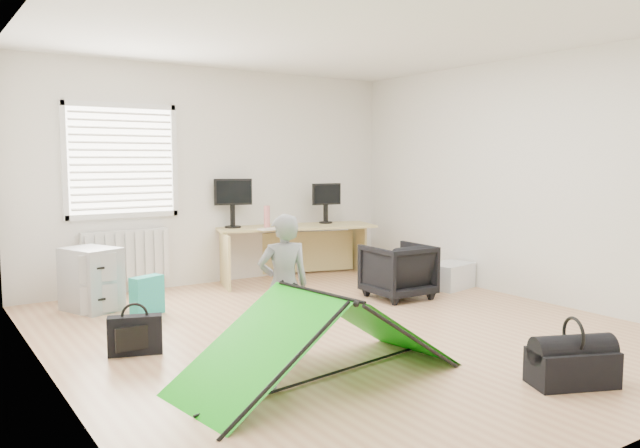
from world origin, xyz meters
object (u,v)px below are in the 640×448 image
desk (296,252)px  person (284,286)px  filing_cabinet (91,279)px  thermos (267,217)px  monitor_right (326,209)px  laptop_bag (135,335)px  duffel_bag (572,367)px  monitor_left (233,210)px  office_chair (398,271)px  kite (320,336)px  storage_crate (450,276)px

desk → person: 3.26m
filing_cabinet → thermos: size_ratio=2.35×
monitor_right → person: bearing=-122.6°
laptop_bag → duffel_bag: (2.32, -2.38, -0.03)m
monitor_right → thermos: 0.93m
thermos → laptop_bag: bearing=-139.2°
filing_cabinet → monitor_left: (1.88, 0.52, 0.60)m
desk → monitor_left: 1.01m
office_chair → person: size_ratio=0.60×
monitor_right → office_chair: 1.76m
desk → thermos: 0.65m
person → duffel_bag: size_ratio=1.97×
filing_cabinet → laptop_bag: (-0.09, -1.73, -0.17)m
monitor_left → monitor_right: monitor_left is taller
filing_cabinet → person: (0.89, -2.44, 0.25)m
monitor_right → kite: bearing=-117.9°
filing_cabinet → person: 2.60m
laptop_bag → storage_crate: bearing=25.8°
monitor_left → storage_crate: size_ratio=0.87×
duffel_bag → monitor_right: bearing=101.4°
kite → storage_crate: size_ratio=3.77×
kite → office_chair: bearing=29.7°
office_chair → storage_crate: bearing=-174.2°
person → duffel_bag: (1.34, -1.67, -0.45)m
desk → monitor_left: bearing=179.4°
thermos → kite: thermos is taller
desk → thermos: thermos is taller
storage_crate → person: bearing=-159.2°
filing_cabinet → monitor_right: 3.24m
person → storage_crate: (3.03, 1.15, -0.42)m
monitor_left → kite: bearing=-87.2°
desk → kite: desk is taller
monitor_left → monitor_right: bearing=10.5°
thermos → duffel_bag: bearing=-90.1°
kite → person: bearing=76.5°
desk → office_chair: desk is taller
laptop_bag → monitor_right: bearing=51.6°
filing_cabinet → monitor_left: size_ratio=1.38×
monitor_left → person: monitor_left is taller
person → duffel_bag: bearing=143.2°
monitor_left → filing_cabinet: bearing=-145.4°
kite → storage_crate: bearing=21.6°
monitor_right → kite: 4.13m
kite → storage_crate: (3.08, 1.75, -0.17)m
duffel_bag → filing_cabinet: bearing=141.9°
thermos → storage_crate: thermos is taller
desk → monitor_right: monitor_right is taller
storage_crate → office_chair: bearing=-176.6°
desk → duffel_bag: bearing=-80.1°
duffel_bag → laptop_bag: bearing=157.6°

